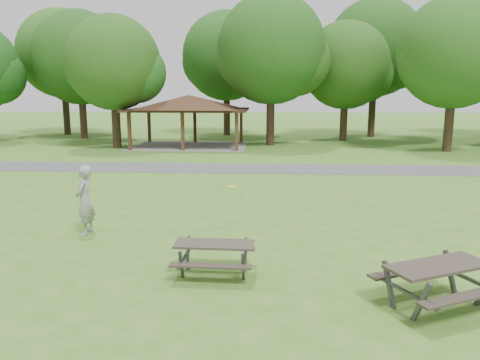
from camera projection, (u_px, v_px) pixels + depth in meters
The scene contains 15 objects.
ground at pixel (188, 265), 11.09m from camera, with size 160.00×160.00×0.00m, color #407120.
asphalt_path at pixel (233, 168), 24.81m from camera, with size 120.00×3.20×0.02m, color #48484B.
pavilion at pixel (189, 104), 34.28m from camera, with size 8.60×7.01×3.76m.
tree_row_c at pixel (81, 61), 39.15m from camera, with size 8.19×7.80×10.67m.
tree_row_d at pixel (115, 66), 32.62m from camera, with size 6.93×6.60×9.27m.
tree_row_e at pixel (273, 53), 34.22m from camera, with size 8.40×8.00×11.02m.
tree_row_f at pixel (347, 68), 37.47m from camera, with size 7.35×7.00×9.55m.
tree_row_g at pixel (456, 56), 30.64m from camera, with size 7.77×7.40×10.25m.
tree_deep_a at pixel (64, 56), 42.65m from camera, with size 8.40×8.00×11.38m.
tree_deep_b at pixel (228, 59), 42.28m from camera, with size 8.40×8.00×11.13m.
tree_deep_c at pixel (376, 51), 40.42m from camera, with size 8.82×8.40×11.90m.
picnic_table_middle at pixel (214, 251), 10.42m from camera, with size 1.79×1.46×0.76m.
picnic_table_far at pixel (438, 275), 8.84m from camera, with size 2.53×2.35×0.88m.
frisbee_in_flight at pixel (231, 186), 12.80m from camera, with size 0.27×0.27×0.02m.
frisbee_thrower at pixel (85, 200), 13.32m from camera, with size 0.73×0.48×1.99m, color gray.
Camera 1 is at (1.88, -10.42, 4.07)m, focal length 35.00 mm.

